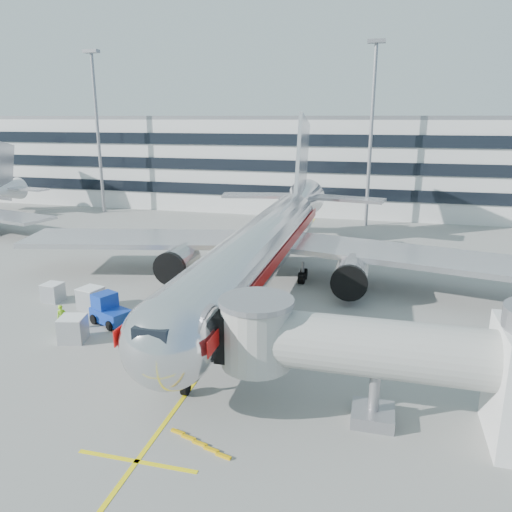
% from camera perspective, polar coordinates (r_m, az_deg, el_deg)
% --- Properties ---
extents(ground, '(180.00, 180.00, 0.00)m').
position_cam_1_polar(ground, '(36.72, -3.25, -9.24)').
color(ground, gray).
rests_on(ground, ground).
extents(lead_in_line, '(0.25, 70.00, 0.01)m').
position_cam_1_polar(lead_in_line, '(45.63, 0.55, -4.13)').
color(lead_in_line, yellow).
rests_on(lead_in_line, ground).
extents(stop_bar, '(6.00, 0.25, 0.01)m').
position_cam_1_polar(stop_bar, '(25.62, -13.47, -21.86)').
color(stop_bar, yellow).
rests_on(stop_bar, ground).
extents(main_jet, '(50.95, 48.70, 16.06)m').
position_cam_1_polar(main_jet, '(46.00, 1.08, 1.54)').
color(main_jet, silver).
rests_on(main_jet, ground).
extents(jet_bridge, '(17.80, 4.50, 7.00)m').
position_cam_1_polar(jet_bridge, '(26.43, 17.38, -11.05)').
color(jet_bridge, silver).
rests_on(jet_bridge, ground).
extents(terminal, '(150.00, 24.25, 15.60)m').
position_cam_1_polar(terminal, '(90.56, 7.99, 10.64)').
color(terminal, silver).
rests_on(terminal, ground).
extents(light_mast_west, '(2.40, 1.20, 25.45)m').
position_cam_1_polar(light_mast_west, '(86.50, -17.73, 14.54)').
color(light_mast_west, gray).
rests_on(light_mast_west, ground).
extents(light_mast_centre, '(2.40, 1.20, 25.45)m').
position_cam_1_polar(light_mast_centre, '(73.74, 13.10, 14.80)').
color(light_mast_centre, gray).
rests_on(light_mast_centre, ground).
extents(belt_loader, '(4.36, 1.69, 2.07)m').
position_cam_1_polar(belt_loader, '(37.34, -11.06, -8.09)').
color(belt_loader, '#DFA809').
rests_on(belt_loader, ground).
extents(baggage_tug, '(3.56, 2.95, 2.33)m').
position_cam_1_polar(baggage_tug, '(40.27, -16.45, -6.01)').
color(baggage_tug, '#0E319E').
rests_on(baggage_tug, ground).
extents(cargo_container_left, '(2.05, 2.05, 1.83)m').
position_cam_1_polar(cargo_container_left, '(43.70, -18.36, -4.60)').
color(cargo_container_left, '#B2B5BA').
rests_on(cargo_container_left, ground).
extents(cargo_container_right, '(1.58, 1.58, 1.60)m').
position_cam_1_polar(cargo_container_right, '(46.62, -22.20, -3.86)').
color(cargo_container_right, '#B2B5BA').
rests_on(cargo_container_right, ground).
extents(cargo_container_front, '(2.05, 2.05, 1.82)m').
position_cam_1_polar(cargo_container_front, '(38.04, -20.19, -7.82)').
color(cargo_container_front, '#B2B5BA').
rests_on(cargo_container_front, ground).
extents(ramp_worker, '(0.81, 0.83, 1.93)m').
position_cam_1_polar(ramp_worker, '(40.25, -21.31, -6.56)').
color(ramp_worker, '#89D716').
rests_on(ramp_worker, ground).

